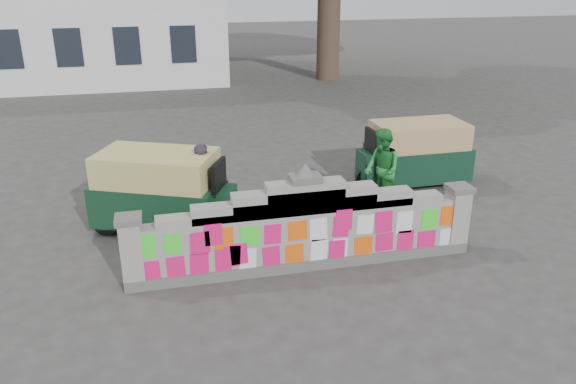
% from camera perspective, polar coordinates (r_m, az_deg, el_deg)
% --- Properties ---
extents(ground, '(100.00, 100.00, 0.00)m').
position_cam_1_polar(ground, '(10.47, 1.65, -7.56)').
color(ground, '#383533').
rests_on(ground, ground).
extents(parapet_wall, '(6.48, 0.44, 2.01)m').
position_cam_1_polar(parapet_wall, '(10.11, 1.70, -3.87)').
color(parapet_wall, '#4C4C49').
rests_on(parapet_wall, ground).
extents(cyclist_bike, '(1.82, 0.74, 0.93)m').
position_cam_1_polar(cyclist_bike, '(11.92, -8.31, -1.47)').
color(cyclist_bike, black).
rests_on(cyclist_bike, ground).
extents(cyclist_rider, '(0.42, 0.60, 1.58)m').
position_cam_1_polar(cyclist_rider, '(11.80, -8.40, -0.02)').
color(cyclist_rider, '#232028').
rests_on(cyclist_rider, ground).
extents(pedestrian, '(0.76, 0.94, 1.86)m').
position_cam_1_polar(pedestrian, '(12.74, 9.51, 2.24)').
color(pedestrian, '#248734').
rests_on(pedestrian, ground).
extents(rickshaw_left, '(3.06, 2.31, 1.65)m').
position_cam_1_polar(rickshaw_left, '(11.93, -12.69, 0.26)').
color(rickshaw_left, '#11341E').
rests_on(rickshaw_left, ground).
extents(rickshaw_right, '(2.86, 1.33, 1.58)m').
position_cam_1_polar(rickshaw_right, '(14.50, 12.78, 3.95)').
color(rickshaw_right, '#103121').
rests_on(rickshaw_right, ground).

